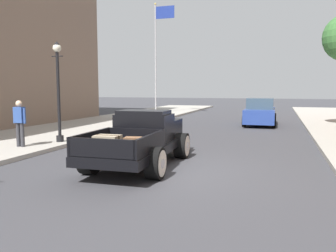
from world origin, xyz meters
TOP-DOWN VIEW (x-y plane):
  - ground_plane at (0.00, 0.00)m, footprint 140.00×140.00m
  - hotrod_truck_black at (-0.72, 0.51)m, footprint 2.30×4.99m
  - car_background_blue at (1.99, 12.61)m, footprint 1.89×4.31m
  - pedestrian_sidewalk_left at (-5.67, 1.06)m, footprint 0.53×0.22m
  - street_lamp_near at (-5.04, 2.49)m, footprint 0.50×0.32m
  - flagpole at (-6.79, 18.81)m, footprint 1.74×0.16m

SIDE VIEW (x-z plane):
  - ground_plane at x=0.00m, z-range 0.00..0.00m
  - hotrod_truck_black at x=-0.72m, z-range -0.04..1.54m
  - car_background_blue at x=1.99m, z-range -0.06..1.59m
  - pedestrian_sidewalk_left at x=-5.67m, z-range 0.26..1.91m
  - street_lamp_near at x=-5.04m, z-range 0.46..4.31m
  - flagpole at x=-6.79m, z-range 1.19..10.35m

